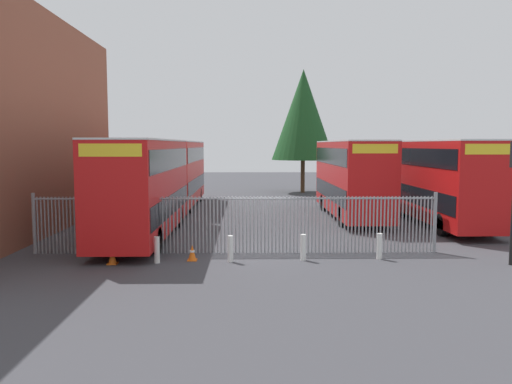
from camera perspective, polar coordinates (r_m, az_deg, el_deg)
ground_plane at (r=27.59m, az=-0.13°, el=-3.37°), size 100.00×100.00×0.00m
palisade_fence at (r=19.50m, az=-2.30°, el=-3.50°), size 15.60×0.14×2.35m
double_decker_bus_near_gate at (r=23.03m, az=-12.52°, el=0.85°), size 2.54×10.81×4.42m
double_decker_bus_behind_fence_left at (r=28.04m, az=20.04°, el=1.43°), size 2.54×10.81×4.42m
double_decker_bus_behind_fence_right at (r=29.47m, az=10.68°, el=1.84°), size 2.54×10.81×4.42m
double_decker_bus_far_back at (r=34.54m, az=-8.76°, el=2.37°), size 2.54×10.81×4.42m
bollard_near_left at (r=18.30m, az=-11.13°, el=-6.42°), size 0.20×0.20×0.95m
bollard_center_front at (r=18.15m, az=-2.90°, el=-6.43°), size 0.20×0.20×0.95m
bollard_near_right at (r=18.46m, az=5.36°, el=-6.25°), size 0.20×0.20×0.95m
bollard_far_right at (r=19.13m, az=13.77°, el=-5.97°), size 0.20×0.20×0.95m
traffic_cone_by_gate at (r=18.53m, az=-7.21°, el=-6.81°), size 0.34×0.34×0.59m
traffic_cone_mid_forecourt at (r=18.54m, az=-15.91°, el=-6.96°), size 0.34×0.34×0.59m
tree_tall_back at (r=44.51m, az=5.35°, el=8.67°), size 5.46×5.46×10.69m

